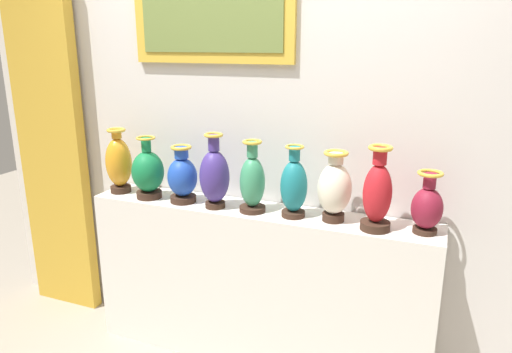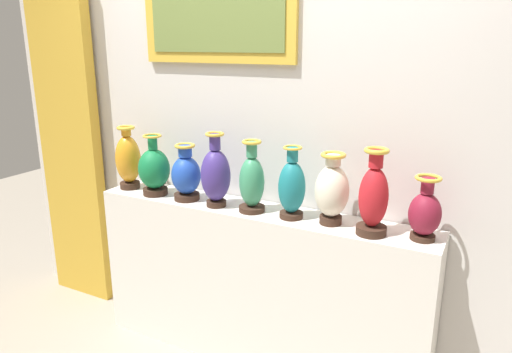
{
  "view_description": "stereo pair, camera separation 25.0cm",
  "coord_description": "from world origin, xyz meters",
  "px_view_note": "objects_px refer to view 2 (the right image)",
  "views": [
    {
      "loc": [
        0.93,
        -2.31,
        1.85
      ],
      "look_at": [
        0.0,
        0.0,
        1.14
      ],
      "focal_mm": 33.28,
      "sensor_mm": 36.0,
      "label": 1
    },
    {
      "loc": [
        1.16,
        -2.21,
        1.85
      ],
      "look_at": [
        0.0,
        0.0,
        1.14
      ],
      "focal_mm": 33.28,
      "sensor_mm": 36.0,
      "label": 2
    }
  ],
  "objects_px": {
    "vase_teal": "(292,187)",
    "vase_burgundy": "(425,213)",
    "vase_sapphire": "(186,175)",
    "vase_crimson": "(373,198)",
    "vase_amber": "(128,160)",
    "vase_jade": "(252,182)",
    "vase_ivory": "(332,190)",
    "vase_indigo": "(216,175)",
    "vase_emerald": "(154,170)"
  },
  "relations": [
    {
      "from": "vase_teal",
      "to": "vase_burgundy",
      "type": "relative_size",
      "value": 1.24
    },
    {
      "from": "vase_sapphire",
      "to": "vase_crimson",
      "type": "bearing_deg",
      "value": -0.93
    },
    {
      "from": "vase_amber",
      "to": "vase_teal",
      "type": "height_order",
      "value": "vase_amber"
    },
    {
      "from": "vase_jade",
      "to": "vase_sapphire",
      "type": "bearing_deg",
      "value": -179.92
    },
    {
      "from": "vase_amber",
      "to": "vase_burgundy",
      "type": "height_order",
      "value": "vase_amber"
    },
    {
      "from": "vase_sapphire",
      "to": "vase_ivory",
      "type": "height_order",
      "value": "vase_ivory"
    },
    {
      "from": "vase_indigo",
      "to": "vase_jade",
      "type": "height_order",
      "value": "vase_indigo"
    },
    {
      "from": "vase_sapphire",
      "to": "vase_jade",
      "type": "xyz_separation_m",
      "value": [
        0.44,
        0.0,
        0.02
      ]
    },
    {
      "from": "vase_emerald",
      "to": "vase_burgundy",
      "type": "bearing_deg",
      "value": 1.44
    },
    {
      "from": "vase_crimson",
      "to": "vase_emerald",
      "type": "bearing_deg",
      "value": 179.65
    },
    {
      "from": "vase_sapphire",
      "to": "vase_indigo",
      "type": "height_order",
      "value": "vase_indigo"
    },
    {
      "from": "vase_emerald",
      "to": "vase_jade",
      "type": "xyz_separation_m",
      "value": [
        0.66,
        0.01,
        0.01
      ]
    },
    {
      "from": "vase_emerald",
      "to": "vase_indigo",
      "type": "bearing_deg",
      "value": -1.08
    },
    {
      "from": "vase_emerald",
      "to": "vase_indigo",
      "type": "distance_m",
      "value": 0.45
    },
    {
      "from": "vase_ivory",
      "to": "vase_amber",
      "type": "bearing_deg",
      "value": -179.8
    },
    {
      "from": "vase_ivory",
      "to": "vase_jade",
      "type": "bearing_deg",
      "value": -176.97
    },
    {
      "from": "vase_teal",
      "to": "vase_ivory",
      "type": "bearing_deg",
      "value": 4.14
    },
    {
      "from": "vase_crimson",
      "to": "vase_burgundy",
      "type": "distance_m",
      "value": 0.24
    },
    {
      "from": "vase_amber",
      "to": "vase_burgundy",
      "type": "relative_size",
      "value": 1.29
    },
    {
      "from": "vase_teal",
      "to": "vase_crimson",
      "type": "height_order",
      "value": "vase_crimson"
    },
    {
      "from": "vase_emerald",
      "to": "vase_ivory",
      "type": "distance_m",
      "value": 1.11
    },
    {
      "from": "vase_indigo",
      "to": "vase_teal",
      "type": "relative_size",
      "value": 1.1
    },
    {
      "from": "vase_amber",
      "to": "vase_crimson",
      "type": "height_order",
      "value": "vase_crimson"
    },
    {
      "from": "vase_sapphire",
      "to": "vase_burgundy",
      "type": "bearing_deg",
      "value": 1.26
    },
    {
      "from": "vase_burgundy",
      "to": "vase_emerald",
      "type": "bearing_deg",
      "value": -178.56
    },
    {
      "from": "vase_emerald",
      "to": "vase_amber",
      "type": "bearing_deg",
      "value": 172.73
    },
    {
      "from": "vase_sapphire",
      "to": "vase_ivory",
      "type": "xyz_separation_m",
      "value": [
        0.88,
        0.02,
        0.03
      ]
    },
    {
      "from": "vase_teal",
      "to": "vase_emerald",
      "type": "bearing_deg",
      "value": -178.82
    },
    {
      "from": "vase_ivory",
      "to": "vase_crimson",
      "type": "height_order",
      "value": "vase_crimson"
    },
    {
      "from": "vase_jade",
      "to": "vase_crimson",
      "type": "bearing_deg",
      "value": -1.6
    },
    {
      "from": "vase_ivory",
      "to": "vase_emerald",
      "type": "bearing_deg",
      "value": -178.25
    },
    {
      "from": "vase_amber",
      "to": "vase_burgundy",
      "type": "xyz_separation_m",
      "value": [
        1.79,
        0.01,
        -0.05
      ]
    },
    {
      "from": "vase_amber",
      "to": "vase_emerald",
      "type": "height_order",
      "value": "vase_amber"
    },
    {
      "from": "vase_jade",
      "to": "vase_crimson",
      "type": "distance_m",
      "value": 0.67
    },
    {
      "from": "vase_sapphire",
      "to": "vase_jade",
      "type": "distance_m",
      "value": 0.44
    },
    {
      "from": "vase_burgundy",
      "to": "vase_amber",
      "type": "bearing_deg",
      "value": -179.68
    },
    {
      "from": "vase_amber",
      "to": "vase_crimson",
      "type": "bearing_deg",
      "value": -1.37
    },
    {
      "from": "vase_jade",
      "to": "vase_ivory",
      "type": "distance_m",
      "value": 0.45
    },
    {
      "from": "vase_jade",
      "to": "vase_teal",
      "type": "relative_size",
      "value": 1.03
    },
    {
      "from": "vase_jade",
      "to": "vase_teal",
      "type": "bearing_deg",
      "value": 2.0
    },
    {
      "from": "vase_amber",
      "to": "vase_teal",
      "type": "distance_m",
      "value": 1.13
    },
    {
      "from": "vase_sapphire",
      "to": "vase_crimson",
      "type": "distance_m",
      "value": 1.1
    },
    {
      "from": "vase_teal",
      "to": "vase_burgundy",
      "type": "bearing_deg",
      "value": 1.78
    },
    {
      "from": "vase_emerald",
      "to": "vase_burgundy",
      "type": "distance_m",
      "value": 1.56
    },
    {
      "from": "vase_burgundy",
      "to": "vase_sapphire",
      "type": "bearing_deg",
      "value": -178.74
    },
    {
      "from": "vase_amber",
      "to": "vase_indigo",
      "type": "distance_m",
      "value": 0.67
    },
    {
      "from": "vase_teal",
      "to": "vase_ivory",
      "type": "relative_size",
      "value": 1.04
    },
    {
      "from": "vase_burgundy",
      "to": "vase_teal",
      "type": "bearing_deg",
      "value": -178.22
    },
    {
      "from": "vase_emerald",
      "to": "vase_sapphire",
      "type": "xyz_separation_m",
      "value": [
        0.23,
        0.01,
        -0.01
      ]
    },
    {
      "from": "vase_amber",
      "to": "vase_burgundy",
      "type": "bearing_deg",
      "value": 0.32
    }
  ]
}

